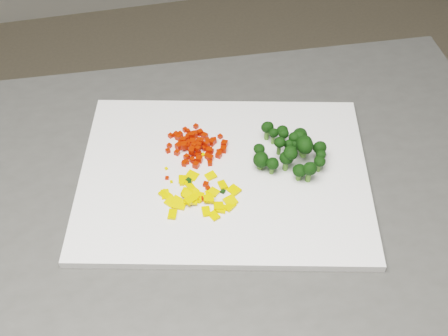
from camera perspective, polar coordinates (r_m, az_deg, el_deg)
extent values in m
cube|color=white|center=(0.89, 0.00, -0.69)|extent=(0.47, 0.41, 0.01)
cube|color=red|center=(0.92, -1.58, 2.06)|extent=(0.01, 0.01, 0.01)
cube|color=red|center=(0.92, -3.95, 2.34)|extent=(0.01, 0.01, 0.01)
cube|color=red|center=(0.93, -3.40, 2.77)|extent=(0.01, 0.01, 0.01)
cube|color=red|center=(0.91, -5.16, 1.58)|extent=(0.01, 0.01, 0.01)
cube|color=red|center=(0.91, -2.86, 2.40)|extent=(0.01, 0.01, 0.01)
cube|color=red|center=(0.93, -0.93, 2.55)|extent=(0.01, 0.01, 0.01)
cube|color=red|center=(0.92, -2.03, 2.21)|extent=(0.01, 0.01, 0.01)
cube|color=red|center=(0.92, -3.37, 2.02)|extent=(0.01, 0.01, 0.01)
cube|color=red|center=(0.92, -3.39, 2.01)|extent=(0.01, 0.01, 0.01)
cube|color=red|center=(0.92, -4.08, 2.00)|extent=(0.01, 0.01, 0.01)
cube|color=red|center=(0.91, -1.36, 1.60)|extent=(0.01, 0.01, 0.01)
cube|color=red|center=(0.91, -2.34, 1.29)|extent=(0.01, 0.01, 0.01)
cube|color=red|center=(0.92, -3.29, 2.34)|extent=(0.01, 0.01, 0.01)
cube|color=red|center=(0.91, -2.51, 1.21)|extent=(0.01, 0.01, 0.01)
cube|color=red|center=(0.93, -2.90, 2.78)|extent=(0.01, 0.01, 0.01)
cube|color=red|center=(0.90, -2.40, 1.77)|extent=(0.01, 0.01, 0.01)
cube|color=red|center=(0.91, -0.44, 1.47)|extent=(0.01, 0.01, 0.01)
cube|color=red|center=(0.90, -2.92, 0.73)|extent=(0.01, 0.01, 0.01)
cube|color=red|center=(0.92, -2.27, 2.51)|extent=(0.01, 0.01, 0.01)
cube|color=red|center=(0.94, -4.90, 2.96)|extent=(0.01, 0.01, 0.01)
cube|color=red|center=(0.95, -2.59, 3.83)|extent=(0.01, 0.01, 0.01)
cube|color=red|center=(0.90, -2.93, 1.75)|extent=(0.01, 0.01, 0.01)
cube|color=red|center=(0.90, -3.40, 0.55)|extent=(0.01, 0.01, 0.01)
cube|color=red|center=(0.94, -3.35, 2.92)|extent=(0.01, 0.01, 0.01)
cube|color=red|center=(0.92, -2.87, 2.04)|extent=(0.01, 0.01, 0.01)
cube|color=red|center=(0.90, -2.29, 0.86)|extent=(0.01, 0.01, 0.01)
cube|color=red|center=(0.92, 0.03, 2.24)|extent=(0.01, 0.01, 0.01)
cube|color=red|center=(0.92, -2.77, 2.38)|extent=(0.01, 0.01, 0.01)
cube|color=red|center=(0.91, -2.31, 2.13)|extent=(0.01, 0.01, 0.01)
cube|color=red|center=(0.92, -4.17, 2.01)|extent=(0.01, 0.01, 0.01)
cube|color=red|center=(0.94, -4.38, 3.05)|extent=(0.01, 0.01, 0.01)
cube|color=red|center=(0.92, -2.78, 2.39)|extent=(0.01, 0.01, 0.01)
cube|color=red|center=(0.90, -3.44, 1.00)|extent=(0.01, 0.01, 0.01)
cube|color=red|center=(0.93, -3.11, 2.83)|extent=(0.01, 0.01, 0.01)
cube|color=red|center=(0.90, -1.26, 0.91)|extent=(0.01, 0.01, 0.01)
cube|color=red|center=(0.93, -3.18, 2.85)|extent=(0.01, 0.01, 0.01)
cube|color=red|center=(0.94, -3.30, 3.38)|extent=(0.01, 0.01, 0.01)
cube|color=red|center=(0.94, -2.90, 3.08)|extent=(0.01, 0.01, 0.01)
cube|color=red|center=(0.92, -1.11, 2.39)|extent=(0.01, 0.01, 0.01)
cube|color=red|center=(0.92, -3.76, 2.57)|extent=(0.01, 0.01, 0.01)
cube|color=red|center=(0.93, -4.21, 2.81)|extent=(0.01, 0.01, 0.01)
cube|color=red|center=(0.91, -3.69, 2.07)|extent=(0.01, 0.01, 0.01)
cube|color=red|center=(0.91, -2.04, 2.47)|extent=(0.01, 0.01, 0.01)
cube|color=red|center=(0.91, -4.32, 1.41)|extent=(0.01, 0.01, 0.01)
cube|color=red|center=(0.91, -0.06, 1.72)|extent=(0.01, 0.01, 0.01)
cube|color=red|center=(0.89, -1.31, 0.43)|extent=(0.01, 0.01, 0.01)
cube|color=red|center=(0.90, -3.00, 1.54)|extent=(0.01, 0.01, 0.01)
cube|color=red|center=(0.89, -2.58, 0.27)|extent=(0.01, 0.01, 0.01)
cube|color=red|center=(0.91, -1.58, 2.22)|extent=(0.01, 0.01, 0.01)
cube|color=red|center=(0.94, -2.23, 3.26)|extent=(0.01, 0.01, 0.01)
cube|color=red|center=(0.93, -0.36, 2.90)|extent=(0.01, 0.01, 0.01)
cube|color=red|center=(0.91, -1.79, 1.84)|extent=(0.01, 0.01, 0.01)
cube|color=red|center=(0.94, -4.06, 3.10)|extent=(0.01, 0.01, 0.01)
cube|color=red|center=(0.90, -1.51, 1.05)|extent=(0.01, 0.01, 0.01)
cube|color=red|center=(0.95, -3.57, 3.52)|extent=(0.01, 0.01, 0.01)
cube|color=red|center=(0.94, -2.21, 3.27)|extent=(0.01, 0.01, 0.01)
cube|color=red|center=(0.94, -3.15, 2.97)|extent=(0.01, 0.01, 0.01)
cube|color=red|center=(0.91, -3.63, 2.19)|extent=(0.01, 0.01, 0.01)
cube|color=red|center=(0.94, -2.73, 3.07)|extent=(0.01, 0.01, 0.01)
cube|color=red|center=(0.90, -2.30, 0.80)|extent=(0.01, 0.01, 0.01)
cube|color=red|center=(0.91, -1.16, 1.56)|extent=(0.01, 0.01, 0.01)
cube|color=red|center=(0.92, -5.02, 2.04)|extent=(0.01, 0.01, 0.01)
cube|color=red|center=(0.93, -1.54, 2.51)|extent=(0.01, 0.01, 0.01)
cube|color=red|center=(0.92, -2.82, 2.16)|extent=(0.01, 0.01, 0.01)
cube|color=red|center=(0.91, -2.58, 2.29)|extent=(0.01, 0.01, 0.01)
cube|color=red|center=(0.92, -3.00, 3.01)|extent=(0.01, 0.01, 0.01)
cube|color=red|center=(0.89, -3.64, 0.36)|extent=(0.01, 0.01, 0.01)
cube|color=red|center=(0.91, -2.75, 2.08)|extent=(0.01, 0.01, 0.01)
cube|color=red|center=(0.90, -3.68, 0.47)|extent=(0.01, 0.01, 0.01)
cube|color=red|center=(0.93, -1.79, 2.94)|extent=(0.01, 0.01, 0.01)
cube|color=red|center=(0.90, -0.49, 1.20)|extent=(0.01, 0.01, 0.01)
cube|color=#F8B70D|center=(0.83, -4.74, -4.24)|extent=(0.02, 0.02, 0.01)
cube|color=#F8B70D|center=(0.83, -0.92, -4.39)|extent=(0.02, 0.02, 0.01)
cube|color=#F8B70D|center=(0.85, 0.60, -3.04)|extent=(0.02, 0.02, 0.01)
cube|color=#F8B70D|center=(0.86, -2.88, -2.21)|extent=(0.02, 0.02, 0.01)
cube|color=#F8B70D|center=(0.85, -3.42, -2.45)|extent=(0.02, 0.02, 0.01)
cube|color=#F8B70D|center=(0.86, -1.24, -2.33)|extent=(0.01, 0.01, 0.00)
cube|color=#F8B70D|center=(0.86, 0.92, -2.03)|extent=(0.02, 0.02, 0.01)
cube|color=#F8B70D|center=(0.87, -3.15, -1.62)|extent=(0.01, 0.02, 0.01)
cube|color=#F8B70D|center=(0.85, -4.81, -3.11)|extent=(0.02, 0.02, 0.01)
cube|color=#F8B70D|center=(0.84, -3.02, -2.89)|extent=(0.02, 0.02, 0.01)
cube|color=#F8B70D|center=(0.85, -4.46, -3.01)|extent=(0.02, 0.02, 0.01)
cube|color=#F8B70D|center=(0.88, -1.22, -0.73)|extent=(0.02, 0.02, 0.01)
cube|color=#F8B70D|center=(0.84, -4.04, -3.35)|extent=(0.02, 0.02, 0.01)
cube|color=#F8B70D|center=(0.83, -1.65, -3.99)|extent=(0.01, 0.02, 0.00)
cube|color=#F8B70D|center=(0.84, -1.38, -2.85)|extent=(0.02, 0.01, 0.01)
cube|color=#F8B70D|center=(0.86, -5.40, -2.41)|extent=(0.01, 0.02, 0.01)
cube|color=#F8B70D|center=(0.84, 0.59, -3.57)|extent=(0.02, 0.02, 0.00)
cube|color=#F8B70D|center=(0.85, -2.32, -2.69)|extent=(0.02, 0.02, 0.00)
cube|color=#F8B70D|center=(0.86, -3.39, -2.22)|extent=(0.02, 0.02, 0.01)
cube|color=#F8B70D|center=(0.86, -0.12, -1.58)|extent=(0.01, 0.02, 0.01)
cube|color=#F8B70D|center=(0.85, -2.49, -2.82)|extent=(0.01, 0.02, 0.01)
cube|color=#F8B70D|center=(0.87, -3.74, -1.03)|extent=(0.02, 0.02, 0.01)
cube|color=#F8B70D|center=(0.86, -5.37, -2.44)|extent=(0.02, 0.02, 0.01)
cube|color=#F8B70D|center=(0.85, -2.40, -2.67)|extent=(0.02, 0.02, 0.01)
cube|color=#F8B70D|center=(0.88, -2.93, -0.70)|extent=(0.02, 0.02, 0.01)
cube|color=#F8B70D|center=(0.84, -0.24, -3.75)|extent=(0.02, 0.02, 0.00)
cube|color=#F8B70D|center=(0.87, -3.45, -1.26)|extent=(0.02, 0.02, 0.00)
cube|color=#F8B70D|center=(0.86, -0.96, -2.22)|extent=(0.02, 0.02, 0.01)
cube|color=#F8B70D|center=(0.84, -0.50, -3.52)|extent=(0.02, 0.02, 0.01)
cube|color=#F8B70D|center=(0.84, -3.04, -2.95)|extent=(0.02, 0.02, 0.01)
cube|color=red|center=(0.86, -1.48, -1.88)|extent=(0.01, 0.01, 0.00)
cube|color=#F8B70D|center=(0.87, -3.87, -1.40)|extent=(0.01, 0.01, 0.00)
cube|color=#F8B70D|center=(0.87, -4.83, -1.26)|extent=(0.00, 0.00, 0.00)
cube|color=#F8B70D|center=(0.86, 1.22, -2.00)|extent=(0.01, 0.01, 0.00)
cube|color=black|center=(0.87, -3.26, -1.12)|extent=(0.01, 0.01, 0.00)
cube|color=red|center=(0.88, -5.23, -0.91)|extent=(0.01, 0.01, 0.00)
cube|color=#F8B70D|center=(0.89, -5.31, -0.05)|extent=(0.01, 0.01, 0.00)
cube|color=black|center=(0.86, -0.10, -2.15)|extent=(0.01, 0.01, 0.00)
cube|color=red|center=(0.87, -1.67, -1.49)|extent=(0.01, 0.01, 0.01)
cube|color=red|center=(0.90, -3.59, 0.59)|extent=(0.01, 0.01, 0.00)
cube|color=red|center=(0.91, -1.53, 1.32)|extent=(0.01, 0.01, 0.00)
cube|color=red|center=(0.91, -2.89, 1.00)|extent=(0.00, 0.00, 0.00)
cube|color=red|center=(0.85, -2.11, -2.87)|extent=(0.01, 0.01, 0.00)
cube|color=black|center=(0.87, -3.16, -1.32)|extent=(0.01, 0.01, 0.00)
cube|color=#F8B70D|center=(0.91, -1.95, 1.23)|extent=(0.01, 0.01, 0.00)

